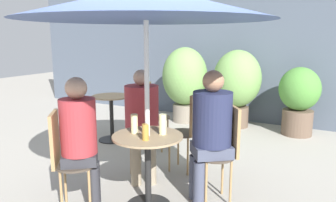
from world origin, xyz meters
TOP-DOWN VIEW (x-y plane):
  - ground_plane at (0.00, 0.00)m, footprint 20.00×20.00m
  - storefront_wall at (0.00, 3.58)m, footprint 10.00×0.06m
  - cafe_table_near at (0.06, -0.05)m, footprint 0.65×0.65m
  - cafe_table_far at (-1.49, 1.42)m, footprint 0.59×0.59m
  - bistro_chair_0 at (0.65, 0.40)m, footprint 0.42×0.42m
  - bistro_chair_1 at (-0.39, 0.54)m, footprint 0.42×0.42m
  - bistro_chair_2 at (-0.53, -0.49)m, footprint 0.42×0.42m
  - bistro_chair_3 at (-0.77, 1.40)m, footprint 0.38×0.37m
  - bistro_chair_4 at (0.07, 0.89)m, footprint 0.37×0.37m
  - seated_person_0 at (0.53, 0.32)m, footprint 0.47×0.46m
  - seated_person_1 at (-0.30, 0.43)m, footprint 0.46×0.47m
  - seated_person_2 at (-0.42, -0.41)m, footprint 0.40×0.40m
  - beer_glass_0 at (0.17, 0.05)m, footprint 0.07×0.07m
  - beer_glass_1 at (-0.08, -0.04)m, footprint 0.06×0.06m
  - beer_glass_2 at (0.12, -0.18)m, footprint 0.06×0.06m
  - potted_plant_0 at (-0.99, 3.00)m, footprint 0.84×0.84m
  - potted_plant_1 at (-0.03, 3.11)m, footprint 0.83×0.83m
  - potted_plant_2 at (1.01, 3.08)m, footprint 0.65×0.65m
  - umbrella at (0.06, -0.05)m, footprint 2.19×2.19m

SIDE VIEW (x-z plane):
  - ground_plane at x=0.00m, z-range 0.00..0.00m
  - cafe_table_far at x=-1.49m, z-range 0.12..0.82m
  - cafe_table_near at x=0.06m, z-range 0.14..0.85m
  - bistro_chair_0 at x=0.65m, z-range 0.09..1.04m
  - bistro_chair_1 at x=-0.39m, z-range 0.09..1.04m
  - bistro_chair_2 at x=-0.53m, z-range 0.09..1.04m
  - bistro_chair_3 at x=-0.77m, z-range 0.09..1.04m
  - bistro_chair_4 at x=0.07m, z-range 0.09..1.04m
  - potted_plant_2 at x=1.01m, z-range 0.07..1.18m
  - seated_person_1 at x=-0.30m, z-range 0.12..1.36m
  - seated_person_2 at x=-0.42m, z-range 0.12..1.38m
  - seated_person_0 at x=0.53m, z-range 0.12..1.41m
  - beer_glass_2 at x=0.12m, z-range 0.70..0.85m
  - beer_glass_1 at x=-0.08m, z-range 0.70..0.89m
  - beer_glass_0 at x=0.17m, z-range 0.70..0.89m
  - potted_plant_1 at x=-0.03m, z-range 0.12..1.48m
  - potted_plant_0 at x=-0.99m, z-range 0.11..1.51m
  - storefront_wall at x=0.00m, z-range 0.00..3.00m
  - umbrella at x=0.06m, z-range 0.86..2.87m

